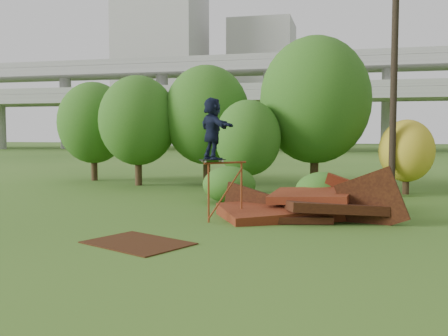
% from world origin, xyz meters
% --- Properties ---
extents(ground, '(240.00, 240.00, 0.00)m').
position_xyz_m(ground, '(0.00, 0.00, 0.00)').
color(ground, '#2D5116').
rests_on(ground, ground).
extents(scrap_pile, '(6.00, 3.99, 2.17)m').
position_xyz_m(scrap_pile, '(1.59, 2.73, 0.35)').
color(scrap_pile, '#4D180D').
rests_on(scrap_pile, ground).
extents(grind_rail, '(1.11, 1.02, 1.81)m').
position_xyz_m(grind_rail, '(-0.69, 1.71, 1.17)').
color(grind_rail, maroon).
rests_on(grind_rail, ground).
extents(skateboard, '(0.73, 0.69, 0.08)m').
position_xyz_m(skateboard, '(-1.01, 1.42, 1.88)').
color(skateboard, black).
rests_on(skateboard, grind_rail).
extents(skater, '(1.55, 1.64, 1.85)m').
position_xyz_m(skater, '(-1.01, 1.42, 2.82)').
color(skater, black).
rests_on(skater, skateboard).
extents(flat_plate, '(2.91, 2.58, 0.03)m').
position_xyz_m(flat_plate, '(-2.02, -1.86, 0.01)').
color(flat_plate, '#341A0B').
rests_on(flat_plate, ground).
extents(tree_0, '(3.98, 3.98, 5.62)m').
position_xyz_m(tree_0, '(-7.46, 10.79, 3.32)').
color(tree_0, black).
rests_on(tree_0, ground).
extents(tree_1, '(4.42, 4.42, 6.16)m').
position_xyz_m(tree_1, '(-4.09, 11.77, 3.60)').
color(tree_1, black).
rests_on(tree_1, ground).
extents(tree_2, '(2.96, 2.96, 4.17)m').
position_xyz_m(tree_2, '(-1.39, 8.97, 2.46)').
color(tree_2, black).
rests_on(tree_2, ground).
extents(tree_3, '(5.23, 5.23, 7.26)m').
position_xyz_m(tree_3, '(1.42, 11.15, 4.24)').
color(tree_3, black).
rests_on(tree_3, ground).
extents(tree_4, '(2.37, 2.37, 3.28)m').
position_xyz_m(tree_4, '(5.46, 10.06, 1.91)').
color(tree_4, black).
rests_on(tree_4, ground).
extents(tree_6, '(3.98, 3.98, 5.56)m').
position_xyz_m(tree_6, '(-10.96, 12.65, 3.26)').
color(tree_6, black).
rests_on(tree_6, ground).
extents(shrub_left, '(2.05, 1.89, 1.42)m').
position_xyz_m(shrub_left, '(-1.47, 5.57, 0.71)').
color(shrub_left, '#1D4B14').
rests_on(shrub_left, ground).
extents(shrub_right, '(1.90, 1.74, 1.35)m').
position_xyz_m(shrub_right, '(2.11, 4.44, 0.67)').
color(shrub_right, '#1D4B14').
rests_on(shrub_right, ground).
extents(utility_pole, '(1.40, 0.28, 10.13)m').
position_xyz_m(utility_pole, '(4.77, 9.03, 5.14)').
color(utility_pole, black).
rests_on(utility_pole, ground).
extents(freeway_overpass, '(160.00, 15.00, 13.70)m').
position_xyz_m(freeway_overpass, '(0.00, 62.92, 10.32)').
color(freeway_overpass, gray).
rests_on(freeway_overpass, ground).
extents(building_left, '(18.00, 16.00, 35.00)m').
position_xyz_m(building_left, '(-38.00, 95.00, 17.50)').
color(building_left, '#9E9E99').
rests_on(building_left, ground).
extents(building_right, '(14.00, 14.00, 28.00)m').
position_xyz_m(building_right, '(-16.00, 102.00, 14.00)').
color(building_right, '#9E9E99').
rests_on(building_right, ground).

